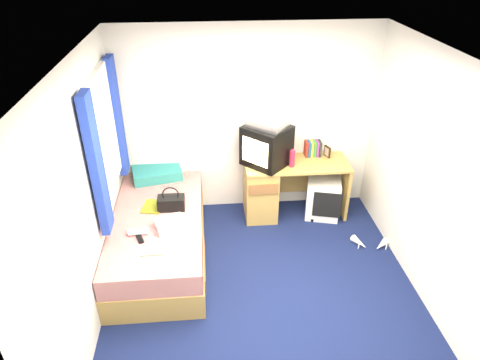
{
  "coord_description": "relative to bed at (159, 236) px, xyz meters",
  "views": [
    {
      "loc": [
        -0.52,
        -3.22,
        3.26
      ],
      "look_at": [
        -0.18,
        0.7,
        0.96
      ],
      "focal_mm": 32.0,
      "sensor_mm": 36.0,
      "label": 1
    }
  ],
  "objects": [
    {
      "name": "ground",
      "position": [
        1.1,
        -0.7,
        -0.27
      ],
      "size": [
        3.4,
        3.4,
        0.0
      ],
      "primitive_type": "plane",
      "color": "#0C1438",
      "rests_on": "ground"
    },
    {
      "name": "room_shell",
      "position": [
        1.1,
        -0.7,
        1.18
      ],
      "size": [
        3.4,
        3.4,
        3.4
      ],
      "color": "white",
      "rests_on": "ground"
    },
    {
      "name": "bed",
      "position": [
        0.0,
        0.0,
        0.0
      ],
      "size": [
        1.01,
        2.0,
        0.54
      ],
      "color": "tan",
      "rests_on": "ground"
    },
    {
      "name": "pillow",
      "position": [
        -0.06,
        0.87,
        0.34
      ],
      "size": [
        0.66,
        0.5,
        0.13
      ],
      "primitive_type": "cube",
      "rotation": [
        0.0,
        0.0,
        0.21
      ],
      "color": "#165094",
      "rests_on": "bed"
    },
    {
      "name": "desk",
      "position": [
        1.42,
        0.74,
        0.14
      ],
      "size": [
        1.3,
        0.55,
        0.75
      ],
      "color": "tan",
      "rests_on": "ground"
    },
    {
      "name": "storage_cube",
      "position": [
        2.06,
        0.66,
        -0.01
      ],
      "size": [
        0.51,
        0.51,
        0.52
      ],
      "primitive_type": "cube",
      "rotation": [
        0.0,
        0.0,
        -0.25
      ],
      "color": "silver",
      "rests_on": "ground"
    },
    {
      "name": "crt_tv",
      "position": [
        1.31,
        0.74,
        0.73
      ],
      "size": [
        0.68,
        0.68,
        0.49
      ],
      "rotation": [
        0.0,
        0.0,
        -0.78
      ],
      "color": "black",
      "rests_on": "desk"
    },
    {
      "name": "vcr",
      "position": [
        1.31,
        0.74,
        1.02
      ],
      "size": [
        0.53,
        0.52,
        0.08
      ],
      "primitive_type": "cube",
      "rotation": [
        0.0,
        0.0,
        -0.71
      ],
      "color": "silver",
      "rests_on": "crt_tv"
    },
    {
      "name": "book_row",
      "position": [
        1.93,
        0.9,
        0.58
      ],
      "size": [
        0.2,
        0.13,
        0.2
      ],
      "color": "maroon",
      "rests_on": "desk"
    },
    {
      "name": "picture_frame",
      "position": [
        2.11,
        0.86,
        0.55
      ],
      "size": [
        0.06,
        0.12,
        0.14
      ],
      "primitive_type": "cube",
      "rotation": [
        0.0,
        0.0,
        0.33
      ],
      "color": "black",
      "rests_on": "desk"
    },
    {
      "name": "pink_water_bottle",
      "position": [
        1.61,
        0.63,
        0.59
      ],
      "size": [
        0.07,
        0.07,
        0.21
      ],
      "primitive_type": "cylinder",
      "rotation": [
        0.0,
        0.0,
        -0.08
      ],
      "color": "red",
      "rests_on": "desk"
    },
    {
      "name": "aerosol_can",
      "position": [
        1.61,
        0.78,
        0.57
      ],
      "size": [
        0.06,
        0.06,
        0.18
      ],
      "primitive_type": "cylinder",
      "rotation": [
        0.0,
        0.0,
        -0.15
      ],
      "color": "silver",
      "rests_on": "desk"
    },
    {
      "name": "handbag",
      "position": [
        0.16,
        0.15,
        0.36
      ],
      "size": [
        0.3,
        0.17,
        0.28
      ],
      "rotation": [
        0.0,
        0.0,
        -0.02
      ],
      "color": "black",
      "rests_on": "bed"
    },
    {
      "name": "towel",
      "position": [
        0.16,
        -0.23,
        0.32
      ],
      "size": [
        0.35,
        0.32,
        0.1
      ],
      "primitive_type": "cube",
      "rotation": [
        0.0,
        0.0,
        0.31
      ],
      "color": "white",
      "rests_on": "bed"
    },
    {
      "name": "magazine",
      "position": [
        -0.06,
        0.19,
        0.28
      ],
      "size": [
        0.25,
        0.31,
        0.01
      ],
      "primitive_type": "cube",
      "rotation": [
        0.0,
        0.0,
        -0.16
      ],
      "color": "yellow",
      "rests_on": "bed"
    },
    {
      "name": "water_bottle",
      "position": [
        -0.16,
        -0.31,
        0.31
      ],
      "size": [
        0.2,
        0.08,
        0.07
      ],
      "primitive_type": "cylinder",
      "rotation": [
        0.0,
        1.57,
        0.05
      ],
      "color": "white",
      "rests_on": "bed"
    },
    {
      "name": "colour_swatch_fan",
      "position": [
        0.0,
        -0.63,
        0.28
      ],
      "size": [
        0.22,
        0.06,
        0.01
      ],
      "primitive_type": "cube",
      "rotation": [
        0.0,
        0.0,
        -0.0
      ],
      "color": "gold",
      "rests_on": "bed"
    },
    {
      "name": "remote_control",
      "position": [
        -0.14,
        -0.39,
        0.28
      ],
      "size": [
        0.11,
        0.17,
        0.02
      ],
      "primitive_type": "cube",
      "rotation": [
        0.0,
        0.0,
        0.38
      ],
      "color": "black",
      "rests_on": "bed"
    },
    {
      "name": "window_assembly",
      "position": [
        -0.45,
        0.2,
        1.15
      ],
      "size": [
        0.11,
        1.42,
        1.4
      ],
      "color": "silver",
      "rests_on": "room_shell"
    },
    {
      "name": "white_heels",
      "position": [
        2.47,
        -0.07,
        -0.23
      ],
      "size": [
        0.45,
        0.29,
        0.09
      ],
      "color": "white",
      "rests_on": "ground"
    }
  ]
}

